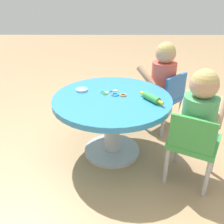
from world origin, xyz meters
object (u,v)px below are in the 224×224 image
Objects in this scene: rolling_pin at (151,98)px; child_chair_left at (193,143)px; craft_table at (112,112)px; seated_child_left at (200,109)px; craft_scissors at (107,92)px; seated_child_right at (163,72)px; child_chair_right at (165,97)px.

child_chair_left is at bearing -136.40° from rolling_pin.
craft_table is at bearing 77.04° from rolling_pin.
seated_child_left is (-0.29, -0.54, 0.17)m from craft_table.
craft_scissors is (0.37, 0.58, -0.05)m from seated_child_left.
child_chair_left reaches higher than rolling_pin.
craft_table is 1.62× the size of child_chair_left.
craft_scissors is (0.41, 0.56, 0.18)m from child_chair_left.
seated_child_left reaches higher than rolling_pin.
seated_child_left is 0.72m from seated_child_right.
seated_child_left is 0.95× the size of child_chair_right.
seated_child_right is at bearing 7.89° from seated_child_left.
seated_child_left and seated_child_right have the same top height.
craft_scissors is (-0.34, 0.48, -0.05)m from seated_child_right.
child_chair_left is 0.72m from child_chair_right.
seated_child_right reaches higher than craft_table.
seated_child_right is 2.51× the size of rolling_pin.
child_chair_right is at bearing -58.44° from craft_scissors.
seated_child_left is at bearing -28.47° from child_chair_left.
craft_table is 0.15m from craft_scissors.
child_chair_left is at bearing -125.97° from craft_scissors.
rolling_pin is 0.35m from craft_scissors.
rolling_pin is at bearing 161.05° from seated_child_right.
child_chair_right is at bearing -23.01° from rolling_pin.
craft_table is at bearing 130.05° from child_chair_right.
rolling_pin reaches higher than craft_scissors.
seated_child_left reaches higher than child_chair_left.
child_chair_right reaches higher than craft_table.
craft_scissors is at bearing 121.56° from child_chair_right.
child_chair_left is at bearing -121.71° from craft_table.
child_chair_left is at bearing -175.83° from child_chair_right.
child_chair_left is 0.41m from rolling_pin.
rolling_pin reaches higher than craft_table.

